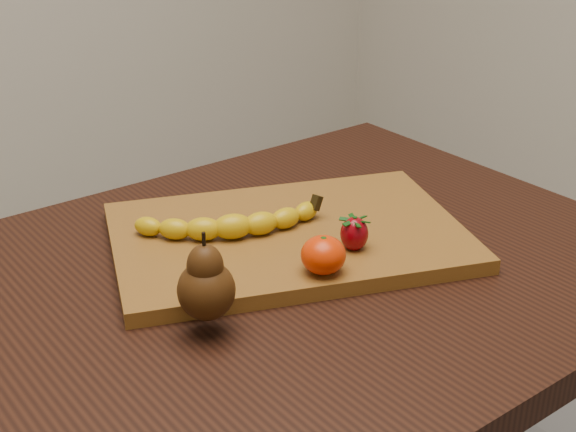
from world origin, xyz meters
TOP-DOWN VIEW (x-y plane):
  - table at (0.00, 0.00)m, footprint 1.00×0.70m
  - cutting_board at (0.08, 0.04)m, footprint 0.53×0.44m
  - banana at (0.01, 0.07)m, footprint 0.21×0.14m
  - pear at (-0.11, -0.07)m, footprint 0.07×0.07m
  - mandarin at (0.04, -0.07)m, footprint 0.07×0.07m
  - strawberry at (0.11, -0.05)m, footprint 0.04×0.04m

SIDE VIEW (x-z plane):
  - table at x=0.00m, z-range 0.28..1.04m
  - cutting_board at x=0.08m, z-range 0.76..0.78m
  - banana at x=0.01m, z-range 0.78..0.81m
  - strawberry at x=0.11m, z-range 0.78..0.82m
  - mandarin at x=0.04m, z-range 0.78..0.83m
  - pear at x=-0.11m, z-range 0.78..0.88m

